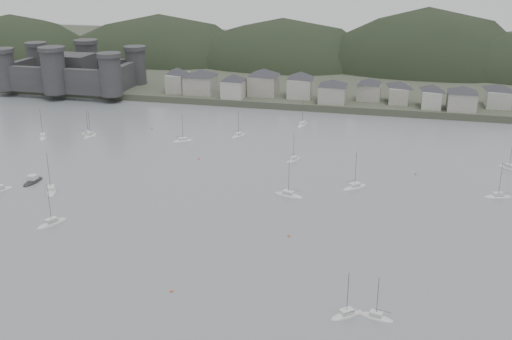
# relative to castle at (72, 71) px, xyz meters

# --- Properties ---
(ground) EXTENTS (900.00, 900.00, 0.00)m
(ground) POSITION_rel_castle_xyz_m (120.00, -179.80, -10.96)
(ground) COLOR slate
(ground) RESTS_ON ground
(far_shore_land) EXTENTS (900.00, 250.00, 3.00)m
(far_shore_land) POSITION_rel_castle_xyz_m (120.00, 115.20, -9.46)
(far_shore_land) COLOR #383D2D
(far_shore_land) RESTS_ON ground
(forested_ridge) EXTENTS (851.55, 103.94, 102.57)m
(forested_ridge) POSITION_rel_castle_xyz_m (124.83, 89.60, -22.25)
(forested_ridge) COLOR black
(forested_ridge) RESTS_ON ground
(castle) EXTENTS (66.00, 43.00, 20.00)m
(castle) POSITION_rel_castle_xyz_m (0.00, 0.00, 0.00)
(castle) COLOR #313134
(castle) RESTS_ON far_shore_land
(waterfront_town) EXTENTS (451.48, 28.46, 12.92)m
(waterfront_town) POSITION_rel_castle_xyz_m (170.59, 3.54, -2.30)
(waterfront_town) COLOR gray
(waterfront_town) RESTS_ON far_shore_land
(sailboat_lead) EXTENTS (7.45, 9.68, 12.93)m
(sailboat_lead) POSITION_rel_castle_xyz_m (61.76, -121.44, -10.79)
(sailboat_lead) COLOR silver
(sailboat_lead) RESTS_ON ground
(moored_fleet) EXTENTS (244.99, 170.20, 13.03)m
(moored_fleet) POSITION_rel_castle_xyz_m (105.65, -117.54, -10.79)
(moored_fleet) COLOR silver
(moored_fleet) RESTS_ON ground
(motor_launch_far) EXTENTS (3.64, 8.87, 4.06)m
(motor_launch_far) POSITION_rel_castle_xyz_m (52.14, -115.98, -10.68)
(motor_launch_far) COLOR black
(motor_launch_far) RESTS_ON ground
(mooring_buoys) EXTENTS (119.37, 136.21, 0.70)m
(mooring_buoys) POSITION_rel_castle_xyz_m (110.07, -124.73, -10.81)
(mooring_buoys) COLOR #D06545
(mooring_buoys) RESTS_ON ground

